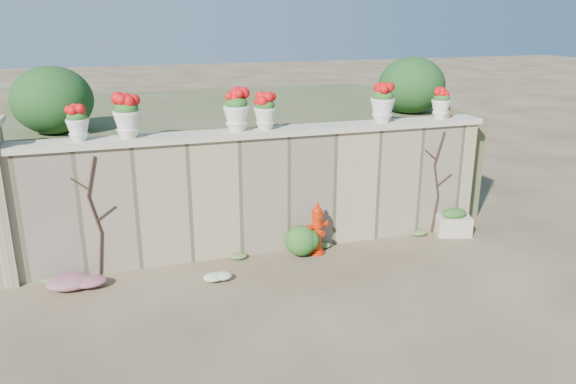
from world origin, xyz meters
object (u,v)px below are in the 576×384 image
object	(u,v)px
fire_hydrant	(317,228)
urn_pot_0	(78,123)
terracotta_pot	(446,112)
planter_box	(454,223)

from	to	relation	value
fire_hydrant	urn_pot_0	world-z (taller)	urn_pot_0
fire_hydrant	terracotta_pot	distance (m)	3.19
urn_pot_0	terracotta_pot	xyz separation A→B (m)	(6.22, 0.00, -0.15)
fire_hydrant	urn_pot_0	size ratio (longest dim) A/B	1.75
urn_pot_0	fire_hydrant	bearing A→B (deg)	-7.74
fire_hydrant	urn_pot_0	bearing A→B (deg)	155.00
fire_hydrant	terracotta_pot	size ratio (longest dim) A/B	3.84
fire_hydrant	terracotta_pot	world-z (taller)	terracotta_pot
planter_box	fire_hydrant	bearing A→B (deg)	-161.90
fire_hydrant	planter_box	world-z (taller)	fire_hydrant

